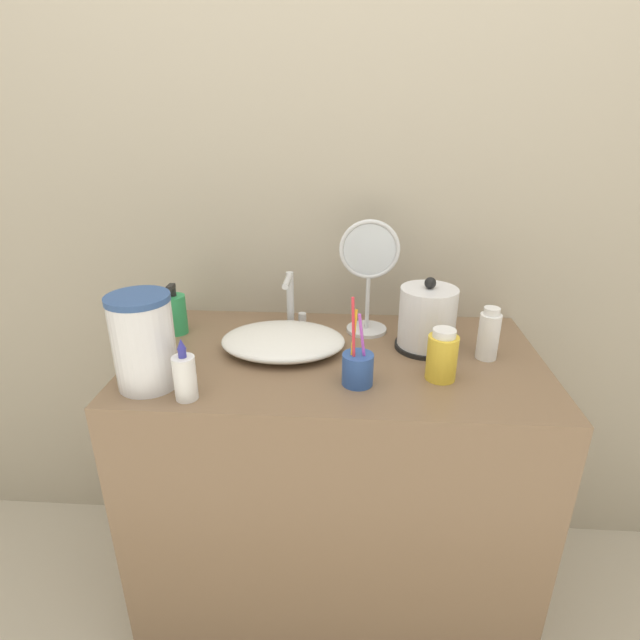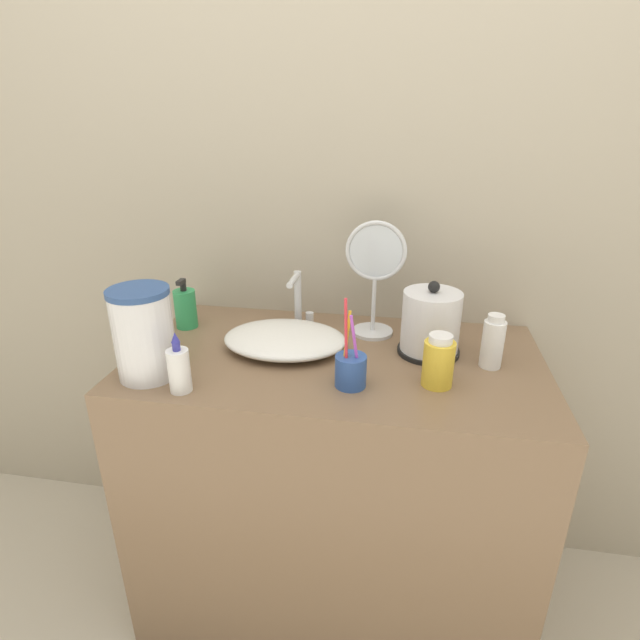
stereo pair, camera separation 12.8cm
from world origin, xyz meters
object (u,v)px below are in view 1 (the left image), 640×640
at_px(toothbrush_cup, 358,368).
at_px(hand_cream_bottle, 489,335).
at_px(mouthwash_bottle, 442,356).
at_px(shampoo_bottle, 185,376).
at_px(water_pitcher, 144,341).
at_px(electric_kettle, 427,321).
at_px(lotion_bottle, 175,314).
at_px(faucet, 292,298).
at_px(vanity_mirror, 369,271).

xyz_separation_m(toothbrush_cup, hand_cream_bottle, (0.34, 0.16, 0.02)).
bearing_deg(mouthwash_bottle, hand_cream_bottle, 40.94).
distance_m(shampoo_bottle, water_pitcher, 0.13).
xyz_separation_m(electric_kettle, water_pitcher, (-0.67, -0.24, 0.03)).
xyz_separation_m(shampoo_bottle, mouthwash_bottle, (0.58, 0.13, 0.00)).
xyz_separation_m(mouthwash_bottle, hand_cream_bottle, (0.14, 0.12, 0.01)).
xyz_separation_m(lotion_bottle, water_pitcher, (0.03, -0.30, 0.05)).
xyz_separation_m(faucet, electric_kettle, (0.38, -0.12, -0.01)).
relative_size(lotion_bottle, water_pitcher, 0.67).
relative_size(faucet, lotion_bottle, 1.11).
distance_m(faucet, vanity_mirror, 0.24).
distance_m(hand_cream_bottle, water_pitcher, 0.85).
bearing_deg(shampoo_bottle, mouthwash_bottle, 12.60).
bearing_deg(shampoo_bottle, electric_kettle, 27.82).
height_order(lotion_bottle, vanity_mirror, vanity_mirror).
height_order(faucet, hand_cream_bottle, faucet).
bearing_deg(hand_cream_bottle, faucet, 162.39).
height_order(lotion_bottle, mouthwash_bottle, lotion_bottle).
xyz_separation_m(faucet, water_pitcher, (-0.30, -0.36, 0.02)).
relative_size(toothbrush_cup, water_pitcher, 0.97).
distance_m(toothbrush_cup, lotion_bottle, 0.58).
bearing_deg(water_pitcher, vanity_mirror, 33.79).
xyz_separation_m(lotion_bottle, mouthwash_bottle, (0.72, -0.22, 0.00)).
distance_m(lotion_bottle, hand_cream_bottle, 0.86).
distance_m(lotion_bottle, shampoo_bottle, 0.38).
relative_size(toothbrush_cup, lotion_bottle, 1.44).
relative_size(electric_kettle, vanity_mirror, 0.61).
distance_m(shampoo_bottle, vanity_mirror, 0.59).
bearing_deg(mouthwash_bottle, toothbrush_cup, -168.83).
height_order(toothbrush_cup, vanity_mirror, vanity_mirror).
distance_m(electric_kettle, water_pitcher, 0.72).
bearing_deg(mouthwash_bottle, faucet, 143.88).
bearing_deg(water_pitcher, shampoo_bottle, -27.27).
bearing_deg(shampoo_bottle, faucet, 65.61).
xyz_separation_m(faucet, lotion_bottle, (-0.33, -0.06, -0.03)).
height_order(shampoo_bottle, vanity_mirror, vanity_mirror).
relative_size(electric_kettle, shampoo_bottle, 1.37).
distance_m(faucet, water_pitcher, 0.47).
bearing_deg(mouthwash_bottle, lotion_bottle, 162.86).
height_order(mouthwash_bottle, water_pitcher, water_pitcher).
distance_m(electric_kettle, shampoo_bottle, 0.64).
bearing_deg(toothbrush_cup, water_pitcher, -175.92).
height_order(hand_cream_bottle, vanity_mirror, vanity_mirror).
xyz_separation_m(faucet, toothbrush_cup, (0.19, -0.33, -0.05)).
xyz_separation_m(shampoo_bottle, hand_cream_bottle, (0.72, 0.25, 0.01)).
xyz_separation_m(electric_kettle, lotion_bottle, (-0.71, 0.05, -0.02)).
bearing_deg(faucet, water_pitcher, -129.43).
xyz_separation_m(faucet, hand_cream_bottle, (0.53, -0.17, -0.02)).
distance_m(electric_kettle, toothbrush_cup, 0.28).
relative_size(faucet, electric_kettle, 0.83).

